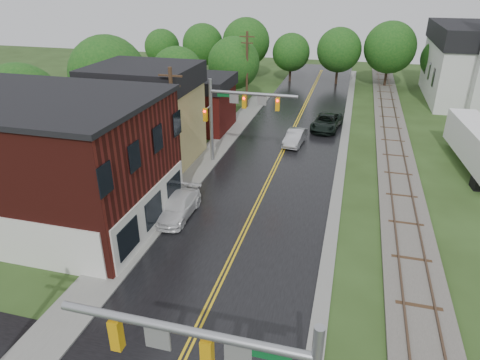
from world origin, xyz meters
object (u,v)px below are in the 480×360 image
at_px(tree_left_b, 109,76).
at_px(tree_left_c, 178,75).
at_px(tree_left_e, 235,65).
at_px(suv_dark, 327,122).
at_px(sedan_silver, 295,137).
at_px(utility_pole_b, 174,126).
at_px(pickup_white, 178,207).
at_px(traffic_signal_far, 235,108).
at_px(brick_building, 47,161).
at_px(semi_trailer, 478,144).
at_px(tree_left_a, 22,108).
at_px(utility_pole_c, 247,69).
at_px(church, 478,56).

distance_m(tree_left_b, tree_left_c, 9.03).
xyz_separation_m(tree_left_e, suv_dark, (12.20, -7.68, -4.03)).
distance_m(suv_dark, sedan_silver, 5.87).
bearing_deg(utility_pole_b, pickup_white, -66.82).
xyz_separation_m(traffic_signal_far, tree_left_c, (-10.38, 12.90, -0.46)).
bearing_deg(suv_dark, traffic_signal_far, -113.96).
distance_m(brick_building, semi_trailer, 32.98).
xyz_separation_m(tree_left_a, pickup_white, (15.05, -4.57, -4.40)).
height_order(utility_pole_b, suv_dark, utility_pole_b).
height_order(tree_left_a, tree_left_c, tree_left_a).
distance_m(utility_pole_c, tree_left_b, 16.42).
relative_size(church, pickup_white, 4.08).
xyz_separation_m(church, utility_pole_c, (-26.80, -9.74, -1.11)).
distance_m(tree_left_c, suv_dark, 17.68).
height_order(tree_left_c, suv_dark, tree_left_c).
bearing_deg(suv_dark, tree_left_c, -178.23).
bearing_deg(suv_dark, semi_trailer, -21.34).
height_order(utility_pole_b, sedan_silver, utility_pole_b).
height_order(church, tree_left_c, church).
height_order(tree_left_b, sedan_silver, tree_left_b).
bearing_deg(utility_pole_b, sedan_silver, 55.22).
height_order(tree_left_b, tree_left_c, tree_left_b).
xyz_separation_m(utility_pole_b, tree_left_e, (-2.05, 23.90, 0.09)).
bearing_deg(tree_left_a, traffic_signal_far, 17.30).
height_order(tree_left_e, pickup_white, tree_left_e).
xyz_separation_m(traffic_signal_far, tree_left_b, (-14.38, 4.90, 0.74)).
bearing_deg(utility_pole_b, semi_trailer, 21.85).
bearing_deg(semi_trailer, brick_building, -150.50).
distance_m(tree_left_e, pickup_white, 29.14).
distance_m(tree_left_e, suv_dark, 14.97).
distance_m(traffic_signal_far, semi_trailer, 20.29).
xyz_separation_m(utility_pole_b, semi_trailer, (22.97, 9.21, -2.58)).
relative_size(tree_left_a, tree_left_c, 1.13).
bearing_deg(utility_pole_b, utility_pole_c, 90.00).
bearing_deg(tree_left_b, brick_building, -72.39).
bearing_deg(tree_left_c, tree_left_b, -116.56).
xyz_separation_m(tree_left_a, semi_trailer, (36.02, 9.31, -2.97)).
distance_m(utility_pole_b, suv_dark, 19.54).
bearing_deg(utility_pole_b, tree_left_b, 138.14).
bearing_deg(pickup_white, tree_left_b, 131.88).
bearing_deg(traffic_signal_far, utility_pole_b, -123.68).
xyz_separation_m(sedan_silver, semi_trailer, (15.37, -1.73, 1.43)).
xyz_separation_m(tree_left_e, pickup_white, (4.05, -28.57, -4.10)).
relative_size(brick_building, pickup_white, 2.92).
relative_size(brick_building, traffic_signal_far, 1.95).
height_order(suv_dark, sedan_silver, suv_dark).
height_order(traffic_signal_far, tree_left_c, tree_left_c).
bearing_deg(semi_trailer, pickup_white, -146.50).
xyz_separation_m(tree_left_c, tree_left_e, (5.00, 6.00, 0.30)).
bearing_deg(sedan_silver, utility_pole_c, 130.35).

